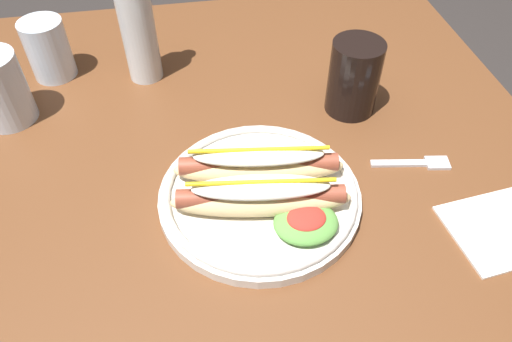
# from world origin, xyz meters

# --- Properties ---
(ground_plane) EXTENTS (8.00, 8.00, 0.00)m
(ground_plane) POSITION_xyz_m (0.00, 0.00, 0.00)
(ground_plane) COLOR #2D2826
(dining_table) EXTENTS (1.12, 0.87, 0.74)m
(dining_table) POSITION_xyz_m (0.00, 0.00, 0.63)
(dining_table) COLOR brown
(dining_table) RESTS_ON ground_plane
(hot_dog_plate) EXTENTS (0.29, 0.29, 0.08)m
(hot_dog_plate) POSITION_xyz_m (0.08, -0.17, 0.77)
(hot_dog_plate) COLOR silver
(hot_dog_plate) RESTS_ON dining_table
(fork) EXTENTS (0.12, 0.04, 0.00)m
(fork) POSITION_xyz_m (0.33, -0.14, 0.74)
(fork) COLOR silver
(fork) RESTS_ON dining_table
(soda_cup) EXTENTS (0.08, 0.08, 0.13)m
(soda_cup) POSITION_xyz_m (0.26, 0.01, 0.80)
(soda_cup) COLOR black
(soda_cup) RESTS_ON dining_table
(extra_cup) EXTENTS (0.08, 0.08, 0.11)m
(extra_cup) POSITION_xyz_m (-0.24, 0.20, 0.79)
(extra_cup) COLOR silver
(extra_cup) RESTS_ON dining_table
(glass_bottle) EXTENTS (0.06, 0.06, 0.25)m
(glass_bottle) POSITION_xyz_m (-0.08, 0.17, 0.84)
(glass_bottle) COLOR silver
(glass_bottle) RESTS_ON dining_table
(napkin) EXTENTS (0.14, 0.13, 0.00)m
(napkin) POSITION_xyz_m (0.38, -0.28, 0.74)
(napkin) COLOR white
(napkin) RESTS_ON dining_table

